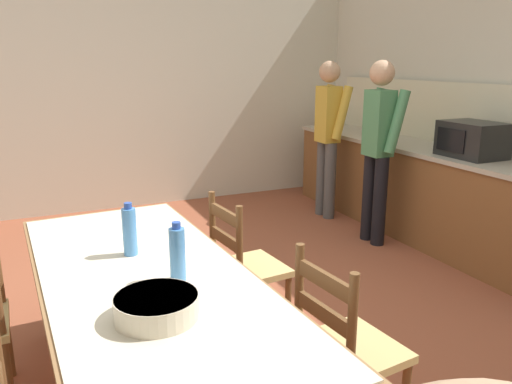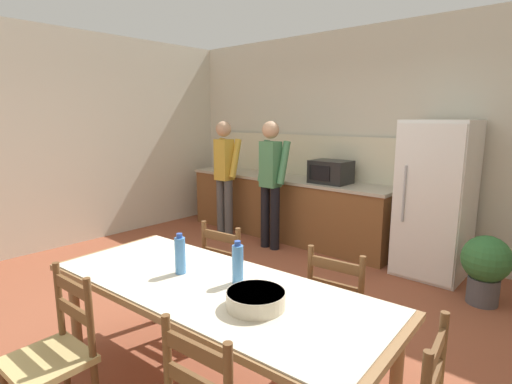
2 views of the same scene
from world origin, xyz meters
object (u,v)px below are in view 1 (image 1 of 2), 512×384
(dining_table, at_px, (147,290))
(person_at_sink, at_px, (328,131))
(bottle_off_centre, at_px, (177,254))
(microwave, at_px, (472,140))
(bottle_near_centre, at_px, (130,231))
(chair_side_far_left, at_px, (245,268))
(serving_bowl, at_px, (157,305))
(chair_side_far_right, at_px, (345,349))
(person_at_counter, at_px, (379,143))

(dining_table, height_order, person_at_sink, person_at_sink)
(bottle_off_centre, relative_size, person_at_sink, 0.16)
(microwave, relative_size, bottle_near_centre, 1.85)
(chair_side_far_left, bearing_deg, serving_bowl, 135.48)
(bottle_near_centre, distance_m, chair_side_far_right, 1.17)
(person_at_counter, bearing_deg, chair_side_far_left, -149.79)
(chair_side_far_left, bearing_deg, microwave, -85.13)
(chair_side_far_right, distance_m, chair_side_far_left, 1.02)
(bottle_off_centre, height_order, person_at_sink, person_at_sink)
(bottle_off_centre, xyz_separation_m, person_at_sink, (-2.58, 2.38, 0.08))
(person_at_sink, bearing_deg, chair_side_far_right, -120.43)
(chair_side_far_right, bearing_deg, serving_bowl, 78.98)
(chair_side_far_right, relative_size, person_at_sink, 0.54)
(microwave, height_order, bottle_near_centre, microwave)
(serving_bowl, distance_m, chair_side_far_left, 1.27)
(dining_table, distance_m, chair_side_far_left, 0.93)
(chair_side_far_left, height_order, person_at_sink, person_at_sink)
(bottle_off_centre, xyz_separation_m, serving_bowl, (0.29, -0.16, -0.07))
(serving_bowl, bearing_deg, person_at_sink, 138.47)
(person_at_sink, distance_m, person_at_counter, 0.90)
(bottle_off_centre, height_order, chair_side_far_right, bottle_off_centre)
(dining_table, relative_size, chair_side_far_right, 2.55)
(microwave, xyz_separation_m, dining_table, (0.99, -3.00, -0.36))
(dining_table, bearing_deg, chair_side_far_left, 127.69)
(dining_table, xyz_separation_m, person_at_sink, (-2.48, 2.50, 0.27))
(chair_side_far_left, bearing_deg, chair_side_far_right, 177.42)
(chair_side_far_left, bearing_deg, person_at_sink, -48.88)
(person_at_sink, relative_size, person_at_counter, 1.00)
(microwave, relative_size, person_at_sink, 0.30)
(serving_bowl, bearing_deg, bottle_off_centre, 150.79)
(dining_table, distance_m, bottle_off_centre, 0.25)
(person_at_counter, bearing_deg, person_at_sink, 88.72)
(dining_table, height_order, serving_bowl, serving_bowl)
(bottle_off_centre, bearing_deg, chair_side_far_left, 137.92)
(chair_side_far_right, bearing_deg, microwave, -63.18)
(chair_side_far_right, xyz_separation_m, chair_side_far_left, (-1.02, -0.06, 0.00))
(serving_bowl, xyz_separation_m, chair_side_far_left, (-0.95, 0.76, -0.36))
(serving_bowl, bearing_deg, bottle_near_centre, 177.69)
(bottle_near_centre, xyz_separation_m, bottle_off_centre, (0.39, 0.14, 0.00))
(bottle_near_centre, relative_size, serving_bowl, 0.84)
(bottle_off_centre, distance_m, person_at_counter, 2.91)
(bottle_off_centre, distance_m, person_at_sink, 3.52)
(microwave, relative_size, chair_side_far_left, 0.55)
(bottle_off_centre, bearing_deg, person_at_counter, 125.54)
(microwave, distance_m, serving_bowl, 3.36)
(bottle_near_centre, relative_size, chair_side_far_left, 0.30)
(microwave, bearing_deg, chair_side_far_left, -79.16)
(microwave, height_order, chair_side_far_left, microwave)
(bottle_near_centre, relative_size, chair_side_far_right, 0.30)
(bottle_near_centre, bearing_deg, person_at_counter, 117.46)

